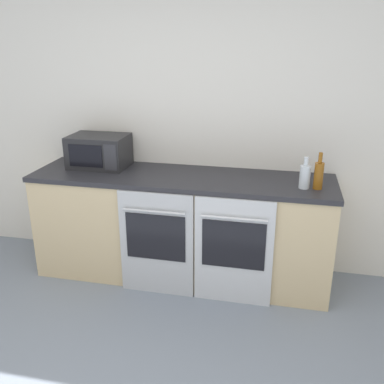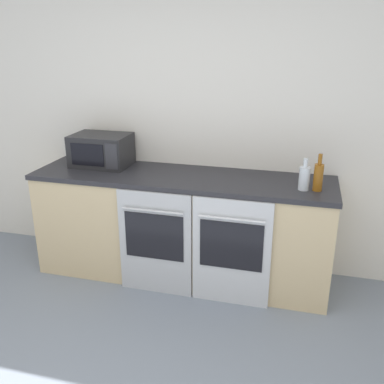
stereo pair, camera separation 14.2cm
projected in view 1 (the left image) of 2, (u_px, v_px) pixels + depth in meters
wall_back at (190, 120)px, 3.67m from camera, size 10.00×0.06×2.60m
counter_back at (182, 226)px, 3.64m from camera, size 2.47×0.66×0.91m
oven_left at (156, 244)px, 3.36m from camera, size 0.60×0.06×0.87m
oven_right at (233, 251)px, 3.24m from camera, size 0.60×0.06×0.87m
microwave at (99, 151)px, 3.69m from camera, size 0.49×0.35×0.27m
bottle_clear at (305, 176)px, 3.17m from camera, size 0.08×0.08×0.24m
bottle_amber at (319, 175)px, 3.15m from camera, size 0.07×0.07×0.28m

